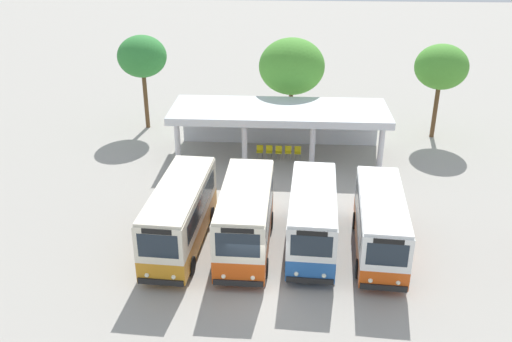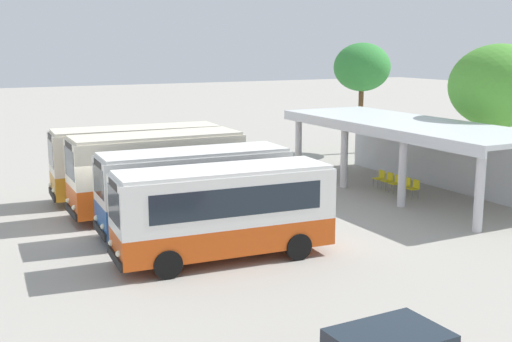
% 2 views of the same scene
% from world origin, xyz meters
% --- Properties ---
extents(ground_plane, '(180.00, 180.00, 0.00)m').
position_xyz_m(ground_plane, '(0.00, 0.00, 0.00)').
color(ground_plane, '#A39E93').
extents(city_bus_nearest_orange, '(2.62, 7.79, 3.29)m').
position_xyz_m(city_bus_nearest_orange, '(-3.92, 3.25, 1.82)').
color(city_bus_nearest_orange, black).
rests_on(city_bus_nearest_orange, ground).
extents(city_bus_second_in_row, '(2.55, 7.15, 3.39)m').
position_xyz_m(city_bus_second_in_row, '(-0.69, 3.08, 1.86)').
color(city_bus_second_in_row, black).
rests_on(city_bus_second_in_row, ground).
extents(city_bus_middle_cream, '(2.57, 7.20, 3.14)m').
position_xyz_m(city_bus_middle_cream, '(2.53, 3.45, 1.74)').
color(city_bus_middle_cream, black).
rests_on(city_bus_middle_cream, ground).
extents(city_bus_fourth_amber, '(2.62, 7.30, 3.06)m').
position_xyz_m(city_bus_fourth_amber, '(5.76, 3.17, 1.70)').
color(city_bus_fourth_amber, black).
rests_on(city_bus_fourth_amber, ground).
extents(terminal_canopy, '(14.42, 5.12, 3.40)m').
position_xyz_m(terminal_canopy, '(0.67, 15.59, 2.60)').
color(terminal_canopy, silver).
rests_on(terminal_canopy, ground).
extents(waiting_chair_end_by_column, '(0.45, 0.45, 0.86)m').
position_xyz_m(waiting_chair_end_by_column, '(-0.61, 14.52, 0.52)').
color(waiting_chair_end_by_column, slate).
rests_on(waiting_chair_end_by_column, ground).
extents(waiting_chair_second_from_end, '(0.45, 0.45, 0.86)m').
position_xyz_m(waiting_chair_second_from_end, '(0.03, 14.51, 0.52)').
color(waiting_chair_second_from_end, slate).
rests_on(waiting_chair_second_from_end, ground).
extents(waiting_chair_middle_seat, '(0.45, 0.45, 0.86)m').
position_xyz_m(waiting_chair_middle_seat, '(0.67, 14.47, 0.52)').
color(waiting_chair_middle_seat, slate).
rests_on(waiting_chair_middle_seat, ground).
extents(waiting_chair_fourth_seat, '(0.45, 0.45, 0.86)m').
position_xyz_m(waiting_chair_fourth_seat, '(1.32, 14.50, 0.52)').
color(waiting_chair_fourth_seat, slate).
rests_on(waiting_chair_fourth_seat, ground).
extents(waiting_chair_fifth_seat, '(0.45, 0.45, 0.86)m').
position_xyz_m(waiting_chair_fifth_seat, '(1.96, 14.47, 0.52)').
color(waiting_chair_fifth_seat, slate).
rests_on(waiting_chair_fifth_seat, ground).
extents(roadside_tree_behind_canopy, '(4.84, 4.84, 7.01)m').
position_xyz_m(roadside_tree_behind_canopy, '(1.44, 19.99, 4.95)').
color(roadside_tree_behind_canopy, brown).
rests_on(roadside_tree_behind_canopy, ground).
extents(roadside_tree_west_of_canopy, '(3.62, 3.62, 7.10)m').
position_xyz_m(roadside_tree_west_of_canopy, '(-9.61, 19.89, 5.53)').
color(roadside_tree_west_of_canopy, brown).
rests_on(roadside_tree_west_of_canopy, ground).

